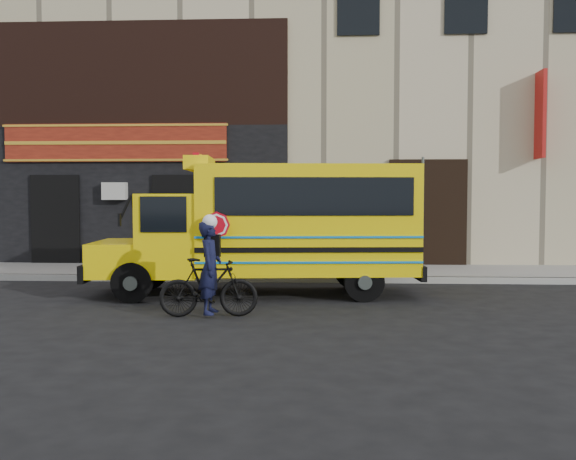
% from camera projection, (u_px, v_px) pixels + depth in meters
% --- Properties ---
extents(ground, '(120.00, 120.00, 0.00)m').
position_uv_depth(ground, '(274.00, 299.00, 13.11)').
color(ground, black).
rests_on(ground, ground).
extents(curb, '(40.00, 0.20, 0.15)m').
position_uv_depth(curb, '(282.00, 279.00, 15.70)').
color(curb, '#959690').
rests_on(curb, ground).
extents(sidewalk, '(40.00, 3.00, 0.15)m').
position_uv_depth(sidewalk, '(285.00, 272.00, 17.20)').
color(sidewalk, gray).
rests_on(sidewalk, ground).
extents(building, '(20.00, 10.70, 12.00)m').
position_uv_depth(building, '(294.00, 85.00, 23.22)').
color(building, tan).
rests_on(building, sidewalk).
extents(school_bus, '(7.05, 2.76, 2.92)m').
position_uv_depth(school_bus, '(275.00, 224.00, 13.63)').
color(school_bus, black).
rests_on(school_bus, ground).
extents(sign_pole, '(0.07, 0.27, 3.05)m').
position_uv_depth(sign_pole, '(422.00, 213.00, 15.57)').
color(sign_pole, '#454D48').
rests_on(sign_pole, ground).
extents(bicycle, '(1.76, 0.67, 1.03)m').
position_uv_depth(bicycle, '(209.00, 287.00, 11.14)').
color(bicycle, black).
rests_on(bicycle, ground).
extents(cyclist, '(0.41, 0.61, 1.63)m').
position_uv_depth(cyclist, '(210.00, 270.00, 11.16)').
color(cyclist, black).
rests_on(cyclist, ground).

